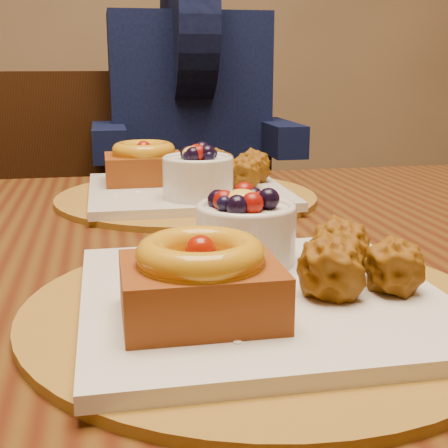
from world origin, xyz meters
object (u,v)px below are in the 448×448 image
Objects in this scene: place_setting_far at (185,182)px; chair_far at (93,240)px; diner at (188,87)px; dining_table at (213,303)px; place_setting_near at (256,282)px.

chair_far is at bearing 102.60° from place_setting_far.
diner is at bearing 15.87° from chair_far.
diner is at bearing 81.68° from place_setting_far.
diner reaches higher than chair_far.
place_setting_far is (-0.00, 0.21, 0.10)m from dining_table.
dining_table is 1.72× the size of chair_far.
chair_far is at bearing 99.82° from dining_table.
place_setting_far reaches higher than place_setting_near.
diner reaches higher than place_setting_far.
chair_far is 1.12× the size of diner.
chair_far reaches higher than place_setting_far.
diner is (0.11, 1.01, 0.21)m from dining_table.
place_setting_near is at bearing -92.20° from chair_far.
dining_table is 0.91m from chair_far.
place_setting_far is at bearing -87.39° from chair_far.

